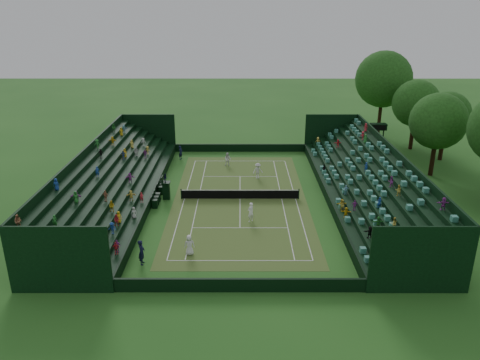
{
  "coord_description": "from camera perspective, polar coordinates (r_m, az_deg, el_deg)",
  "views": [
    {
      "loc": [
        0.03,
        -42.5,
        18.0
      ],
      "look_at": [
        0.0,
        0.0,
        2.0
      ],
      "focal_mm": 35.0,
      "sensor_mm": 36.0,
      "label": 1
    }
  ],
  "objects": [
    {
      "name": "tree_row",
      "position": [
        59.61,
        22.68,
        8.28
      ],
      "size": [
        12.05,
        36.78,
        12.05
      ],
      "color": "black",
      "rests_on": "ground"
    },
    {
      "name": "scoreboard_tower",
      "position": [
        62.9,
        16.5,
        6.12
      ],
      "size": [
        2.0,
        1.0,
        3.7
      ],
      "color": "black",
      "rests_on": "ground"
    },
    {
      "name": "tennis_net",
      "position": [
        45.95,
        0.0,
        -1.72
      ],
      "size": [
        11.67,
        0.1,
        1.06
      ],
      "color": "black",
      "rests_on": "ground"
    },
    {
      "name": "perimeter_wall_north",
      "position": [
        60.95,
        0.01,
        3.94
      ],
      "size": [
        17.17,
        0.2,
        1.0
      ],
      "primitive_type": "cube",
      "color": "black",
      "rests_on": "ground"
    },
    {
      "name": "courtside_chairs",
      "position": [
        47.02,
        -9.86,
        -1.61
      ],
      "size": [
        0.54,
        5.51,
        1.18
      ],
      "color": "black",
      "rests_on": "ground"
    },
    {
      "name": "perimeter_wall_west",
      "position": [
        46.74,
        -10.46,
        -1.72
      ],
      "size": [
        0.2,
        31.77,
        1.0
      ],
      "primitive_type": "cube",
      "color": "black",
      "rests_on": "ground"
    },
    {
      "name": "player_far_west",
      "position": [
        55.38,
        -1.5,
        2.55
      ],
      "size": [
        0.86,
        0.71,
        1.63
      ],
      "primitive_type": "imported",
      "rotation": [
        0.0,
        0.0,
        -0.12
      ],
      "color": "white",
      "rests_on": "ground"
    },
    {
      "name": "south_grandstand",
      "position": [
        47.3,
        -15.53,
        -0.51
      ],
      "size": [
        6.6,
        32.0,
        4.9
      ],
      "color": "black",
      "rests_on": "ground"
    },
    {
      "name": "player_near_east",
      "position": [
        41.12,
        1.31,
        -3.94
      ],
      "size": [
        0.78,
        0.77,
        1.81
      ],
      "primitive_type": "imported",
      "rotation": [
        0.0,
        0.0,
        3.92
      ],
      "color": "white",
      "rests_on": "ground"
    },
    {
      "name": "perimeter_wall_south",
      "position": [
        31.85,
        -0.02,
        -12.7
      ],
      "size": [
        17.17,
        0.2,
        1.0
      ],
      "primitive_type": "cube",
      "color": "black",
      "rests_on": "ground"
    },
    {
      "name": "player_far_east",
      "position": [
        51.37,
        2.18,
        1.14
      ],
      "size": [
        1.28,
        0.98,
        1.75
      ],
      "primitive_type": "imported",
      "rotation": [
        0.0,
        0.0,
        0.33
      ],
      "color": "silver",
      "rests_on": "ground"
    },
    {
      "name": "court_surface",
      "position": [
        46.15,
        0.0,
        -2.32
      ],
      "size": [
        12.97,
        26.77,
        0.01
      ],
      "primitive_type": "cube",
      "color": "#367727",
      "rests_on": "ground"
    },
    {
      "name": "umpire_chair",
      "position": [
        46.36,
        -9.01,
        -0.99
      ],
      "size": [
        0.83,
        0.83,
        2.63
      ],
      "color": "black",
      "rests_on": "ground"
    },
    {
      "name": "player_near_west",
      "position": [
        36.13,
        -6.19,
        -7.89
      ],
      "size": [
        0.86,
        0.62,
        1.65
      ],
      "primitive_type": "imported",
      "rotation": [
        0.0,
        0.0,
        3.27
      ],
      "color": "white",
      "rests_on": "ground"
    },
    {
      "name": "line_judge_north",
      "position": [
        58.25,
        -7.24,
        3.34
      ],
      "size": [
        0.61,
        0.73,
        1.71
      ],
      "primitive_type": "imported",
      "rotation": [
        0.0,
        0.0,
        1.19
      ],
      "color": "black",
      "rests_on": "ground"
    },
    {
      "name": "ground",
      "position": [
        46.15,
        0.0,
        -2.32
      ],
      "size": [
        160.0,
        160.0,
        0.0
      ],
      "primitive_type": "plane",
      "color": "#255E1D",
      "rests_on": "ground"
    },
    {
      "name": "north_grandstand",
      "position": [
        47.29,
        15.53,
        -0.52
      ],
      "size": [
        6.6,
        32.0,
        4.9
      ],
      "color": "black",
      "rests_on": "ground"
    },
    {
      "name": "line_judge_south",
      "position": [
        35.41,
        -11.91,
        -8.61
      ],
      "size": [
        0.49,
        0.72,
        1.94
      ],
      "primitive_type": "imported",
      "rotation": [
        0.0,
        0.0,
        1.6
      ],
      "color": "black",
      "rests_on": "ground"
    },
    {
      "name": "perimeter_wall_east",
      "position": [
        46.73,
        10.47,
        -1.72
      ],
      "size": [
        0.2,
        31.77,
        1.0
      ],
      "primitive_type": "cube",
      "color": "black",
      "rests_on": "ground"
    }
  ]
}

